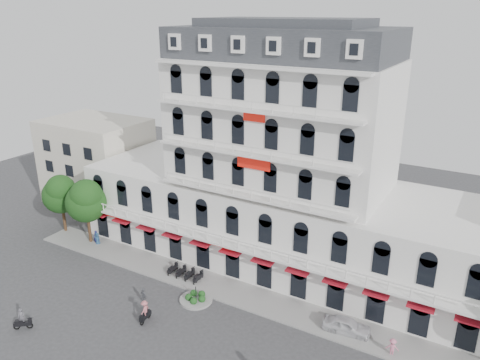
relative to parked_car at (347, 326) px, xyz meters
name	(u,v)px	position (x,y,z in m)	size (l,w,h in m)	color
ground	(184,348)	(-11.08, -8.73, -0.71)	(120.00, 120.00, 0.00)	#38383A
sidewalk	(238,294)	(-11.08, 0.27, -0.63)	(53.00, 4.00, 0.16)	gray
main_building	(280,174)	(-11.08, 9.26, 9.25)	(45.00, 15.00, 25.80)	silver
flank_building_west	(97,161)	(-41.08, 11.27, 5.29)	(14.00, 10.00, 12.00)	beige
traffic_island	(196,299)	(-14.08, -2.73, -0.46)	(3.20, 3.20, 1.60)	gray
parked_scooter_row	(185,278)	(-17.43, 0.07, -0.71)	(4.40, 1.80, 1.10)	black
tree_west_outer	(61,193)	(-37.02, 1.25, 4.64)	(4.50, 4.48, 7.76)	#382314
tree_west_inner	(86,199)	(-32.02, 0.75, 4.97)	(4.76, 4.76, 8.25)	#382314
parked_car	(347,326)	(0.00, 0.00, 0.00)	(1.69, 4.19, 1.43)	silver
rider_west	(22,320)	(-24.86, -13.86, 0.21)	(1.41, 1.20, 2.09)	black
rider_center	(145,311)	(-16.20, -7.61, 0.42)	(0.77, 1.70, 2.15)	black
pedestrian_left	(97,239)	(-30.89, 0.77, 0.08)	(0.78, 0.51, 1.59)	navy
pedestrian_mid	(144,296)	(-18.22, -5.50, 0.08)	(0.93, 0.39, 1.58)	slate
pedestrian_right	(392,347)	(4.13, -0.94, 0.09)	(1.04, 0.59, 1.60)	#D77190
pedestrian_far	(96,238)	(-31.08, 0.77, 0.18)	(0.65, 0.43, 1.78)	navy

